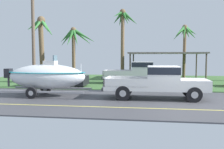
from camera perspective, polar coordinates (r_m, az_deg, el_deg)
name	(u,v)px	position (r m, az deg, el deg)	size (l,w,h in m)	color
ground	(169,85)	(22.11, 12.52, -2.21)	(36.00, 22.00, 0.11)	#424247
pickup_truck_towing	(162,81)	(14.59, 11.13, -1.33)	(5.87, 2.08, 1.84)	silver
boat_on_trailer	(47,76)	(15.77, -14.36, -0.41)	(6.06, 2.22, 2.44)	gray
parked_pickup_background	(142,72)	(21.79, 6.71, 0.58)	(5.94, 1.99, 1.91)	silver
parked_sedan_near	(55,78)	(20.33, -12.46, -0.82)	(4.77, 1.94, 1.38)	black
carport_awning	(166,54)	(26.58, 11.89, 4.57)	(7.37, 5.38, 2.76)	#4C4238
palm_tree_near_left	(123,28)	(26.70, 2.54, 10.33)	(2.72, 2.57, 7.20)	brown
palm_tree_near_right	(185,37)	(28.56, 15.86, 8.09)	(2.60, 3.03, 5.73)	brown
palm_tree_mid	(41,35)	(23.19, -15.42, 8.42)	(2.54, 3.34, 5.83)	brown
palm_tree_far_right	(74,41)	(22.34, -8.44, 7.40)	(3.53, 2.72, 4.87)	brown
utility_pole	(33,33)	(19.91, -17.11, 8.73)	(0.24, 1.80, 7.80)	brown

